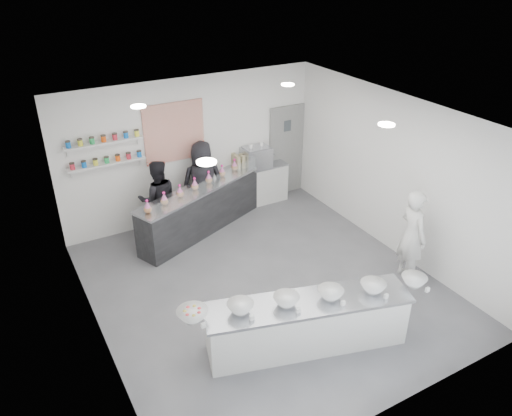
{
  "coord_description": "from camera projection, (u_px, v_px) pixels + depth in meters",
  "views": [
    {
      "loc": [
        -3.56,
        -6.02,
        5.26
      ],
      "look_at": [
        0.06,
        0.4,
        1.34
      ],
      "focal_mm": 35.0,
      "sensor_mm": 36.0,
      "label": 1
    }
  ],
  "objects": [
    {
      "name": "floor",
      "position": [
        264.0,
        286.0,
        8.64
      ],
      "size": [
        6.0,
        6.0,
        0.0
      ],
      "primitive_type": "plane",
      "color": "#515156",
      "rests_on": "ground"
    },
    {
      "name": "ceiling",
      "position": [
        266.0,
        119.0,
        7.23
      ],
      "size": [
        6.0,
        6.0,
        0.0
      ],
      "primitive_type": "plane",
      "rotation": [
        3.14,
        0.0,
        0.0
      ],
      "color": "white",
      "rests_on": "floor"
    },
    {
      "name": "back_wall",
      "position": [
        192.0,
        150.0,
        10.25
      ],
      "size": [
        5.5,
        0.0,
        5.5
      ],
      "primitive_type": "plane",
      "rotation": [
        1.57,
        0.0,
        0.0
      ],
      "color": "white",
      "rests_on": "floor"
    },
    {
      "name": "left_wall",
      "position": [
        90.0,
        257.0,
        6.75
      ],
      "size": [
        0.0,
        6.0,
        6.0
      ],
      "primitive_type": "plane",
      "rotation": [
        1.57,
        0.0,
        1.57
      ],
      "color": "white",
      "rests_on": "floor"
    },
    {
      "name": "right_wall",
      "position": [
        395.0,
        175.0,
        9.13
      ],
      "size": [
        0.0,
        6.0,
        6.0
      ],
      "primitive_type": "plane",
      "rotation": [
        1.57,
        0.0,
        -1.57
      ],
      "color": "white",
      "rests_on": "floor"
    },
    {
      "name": "back_door",
      "position": [
        286.0,
        151.0,
        11.43
      ],
      "size": [
        0.88,
        0.04,
        2.1
      ],
      "primitive_type": "cube",
      "color": "gray",
      "rests_on": "floor"
    },
    {
      "name": "pattern_panel",
      "position": [
        174.0,
        132.0,
        9.86
      ],
      "size": [
        1.25,
        0.03,
        1.2
      ],
      "primitive_type": "cube",
      "color": "red",
      "rests_on": "back_wall"
    },
    {
      "name": "jar_shelf_lower",
      "position": [
        107.0,
        163.0,
        9.36
      ],
      "size": [
        1.45,
        0.22,
        0.04
      ],
      "primitive_type": "cube",
      "color": "silver",
      "rests_on": "back_wall"
    },
    {
      "name": "jar_shelf_upper",
      "position": [
        104.0,
        142.0,
        9.17
      ],
      "size": [
        1.45,
        0.22,
        0.04
      ],
      "primitive_type": "cube",
      "color": "silver",
      "rests_on": "back_wall"
    },
    {
      "name": "preserve_jars",
      "position": [
        105.0,
        150.0,
        9.22
      ],
      "size": [
        1.45,
        0.1,
        0.56
      ],
      "primitive_type": null,
      "color": "red",
      "rests_on": "jar_shelf_lower"
    },
    {
      "name": "downlight_0",
      "position": [
        207.0,
        162.0,
        5.87
      ],
      "size": [
        0.24,
        0.24,
        0.02
      ],
      "primitive_type": "cylinder",
      "color": "white",
      "rests_on": "ceiling"
    },
    {
      "name": "downlight_1",
      "position": [
        386.0,
        125.0,
        7.08
      ],
      "size": [
        0.24,
        0.24,
        0.02
      ],
      "primitive_type": "cylinder",
      "color": "white",
      "rests_on": "ceiling"
    },
    {
      "name": "downlight_2",
      "position": [
        138.0,
        106.0,
        7.87
      ],
      "size": [
        0.24,
        0.24,
        0.02
      ],
      "primitive_type": "cylinder",
      "color": "white",
      "rests_on": "ceiling"
    },
    {
      "name": "downlight_3",
      "position": [
        288.0,
        85.0,
        9.08
      ],
      "size": [
        0.24,
        0.24,
        0.02
      ],
      "primitive_type": "cylinder",
      "color": "white",
      "rests_on": "ceiling"
    },
    {
      "name": "prep_counter",
      "position": [
        307.0,
        324.0,
        7.19
      ],
      "size": [
        3.04,
        1.46,
        0.81
      ],
      "primitive_type": "cube",
      "rotation": [
        0.0,
        0.0,
        -0.28
      ],
      "color": "silver",
      "rests_on": "floor"
    },
    {
      "name": "back_bar",
      "position": [
        203.0,
        208.0,
        10.14
      ],
      "size": [
        3.15,
        1.75,
        0.98
      ],
      "primitive_type": "cube",
      "rotation": [
        0.0,
        0.0,
        0.39
      ],
      "color": "black",
      "rests_on": "floor"
    },
    {
      "name": "sneeze_guard",
      "position": [
        212.0,
        184.0,
        9.7
      ],
      "size": [
        2.89,
        1.21,
        0.27
      ],
      "primitive_type": "cube",
      "rotation": [
        0.0,
        0.0,
        0.39
      ],
      "color": "white",
      "rests_on": "back_bar"
    },
    {
      "name": "espresso_ledge",
      "position": [
        262.0,
        185.0,
        11.25
      ],
      "size": [
        1.19,
        0.38,
        0.88
      ],
      "primitive_type": "cube",
      "color": "silver",
      "rests_on": "floor"
    },
    {
      "name": "espresso_machine",
      "position": [
        256.0,
        158.0,
        10.87
      ],
      "size": [
        0.61,
        0.42,
        0.47
      ],
      "primitive_type": "cube",
      "color": "#93969E",
      "rests_on": "espresso_ledge"
    },
    {
      "name": "cup_stacks",
      "position": [
        240.0,
        163.0,
        10.71
      ],
      "size": [
        0.28,
        0.24,
        0.37
      ],
      "primitive_type": null,
      "color": "tan",
      "rests_on": "espresso_ledge"
    },
    {
      "name": "prep_bowls",
      "position": [
        309.0,
        297.0,
        6.96
      ],
      "size": [
        3.62,
        1.45,
        0.15
      ],
      "primitive_type": null,
      "rotation": [
        0.0,
        0.0,
        -0.28
      ],
      "color": "white",
      "rests_on": "prep_counter"
    },
    {
      "name": "label_cards",
      "position": [
        338.0,
        316.0,
        6.67
      ],
      "size": [
        3.31,
        0.04,
        0.07
      ],
      "primitive_type": null,
      "color": "white",
      "rests_on": "prep_counter"
    },
    {
      "name": "cookie_bags",
      "position": [
        202.0,
        180.0,
        9.85
      ],
      "size": [
        2.77,
        1.25,
        0.26
      ],
      "primitive_type": null,
      "rotation": [
        0.0,
        0.0,
        0.39
      ],
      "color": "#D46BAD",
      "rests_on": "back_bar"
    },
    {
      "name": "woman_prep",
      "position": [
        412.0,
        236.0,
        8.49
      ],
      "size": [
        0.5,
        0.68,
        1.69
      ],
      "primitive_type": "imported",
      "rotation": [
        0.0,
        0.0,
        1.4
      ],
      "color": "white",
      "rests_on": "floor"
    },
    {
      "name": "staff_left",
      "position": [
        158.0,
        199.0,
        9.82
      ],
      "size": [
        0.89,
        0.75,
        1.6
      ],
      "primitive_type": "imported",
      "rotation": [
        0.0,
        0.0,
        2.94
      ],
      "color": "black",
      "rests_on": "floor"
    },
    {
      "name": "staff_right",
      "position": [
        203.0,
        183.0,
        10.24
      ],
      "size": [
        1.0,
        0.78,
        1.79
      ],
      "primitive_type": "imported",
      "rotation": [
        0.0,
        0.0,
        2.87
      ],
      "color": "black",
      "rests_on": "floor"
    }
  ]
}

